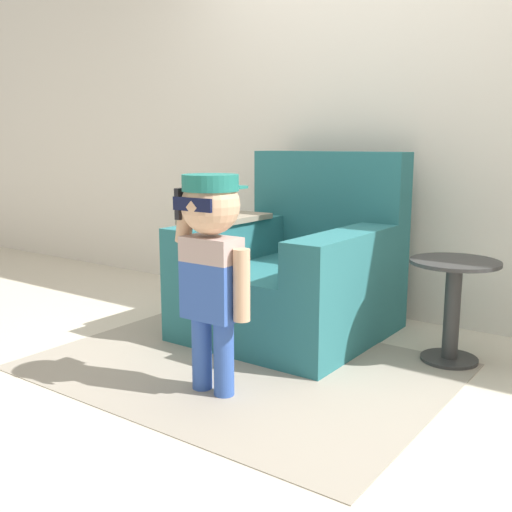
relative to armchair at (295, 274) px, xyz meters
name	(u,v)px	position (x,y,z in m)	size (l,w,h in m)	color
ground_plane	(302,344)	(0.16, -0.17, -0.33)	(10.00, 10.00, 0.00)	beige
wall_back	(374,101)	(0.16, 0.62, 0.97)	(10.00, 0.05, 2.60)	silver
armchair	(295,274)	(0.00, 0.00, 0.00)	(0.99, 1.03, 1.01)	#286B70
person_child	(212,250)	(0.17, -0.93, 0.29)	(0.38, 0.29, 0.93)	#3356AD
side_table	(453,301)	(0.88, 0.03, -0.03)	(0.42, 0.42, 0.51)	#333333
rug	(240,366)	(0.09, -0.62, -0.33)	(1.89, 1.41, 0.01)	#9E9384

